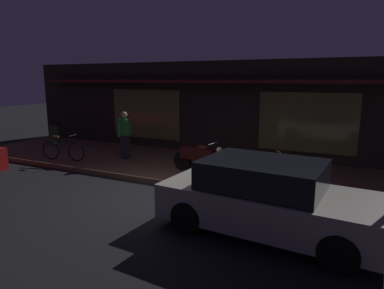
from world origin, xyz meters
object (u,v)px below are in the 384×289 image
object	(u,v)px
motorcycle	(199,157)
person_photographer	(125,134)
bicycle_parked	(63,150)
trash_bin	(55,134)
parked_car_far	(267,198)
bicycle_extra	(262,172)

from	to	relation	value
motorcycle	person_photographer	world-z (taller)	person_photographer
bicycle_parked	trash_bin	size ratio (longest dim) A/B	1.76
person_photographer	parked_car_far	bearing A→B (deg)	-29.77
motorcycle	parked_car_far	size ratio (longest dim) A/B	0.40
motorcycle	person_photographer	bearing A→B (deg)	170.48
person_photographer	parked_car_far	world-z (taller)	person_photographer
person_photographer	trash_bin	distance (m)	4.46
bicycle_extra	trash_bin	xyz separation A→B (m)	(-9.47, 1.71, 0.11)
motorcycle	bicycle_extra	bearing A→B (deg)	-9.69
motorcycle	trash_bin	distance (m)	7.59
bicycle_parked	parked_car_far	size ratio (longest dim) A/B	0.39
trash_bin	parked_car_far	distance (m)	11.04
person_photographer	trash_bin	xyz separation A→B (m)	(-4.36, 0.85, -0.41)
motorcycle	bicycle_parked	distance (m)	4.93
motorcycle	trash_bin	bearing A→B (deg)	169.63
bicycle_extra	trash_bin	bearing A→B (deg)	169.77
motorcycle	trash_bin	world-z (taller)	motorcycle
motorcycle	parked_car_far	world-z (taller)	parked_car_far
trash_bin	parked_car_far	xyz separation A→B (m)	(10.21, -4.19, 0.08)
motorcycle	person_photographer	size ratio (longest dim) A/B	1.02
bicycle_parked	person_photographer	world-z (taller)	person_photographer
motorcycle	bicycle_parked	xyz separation A→B (m)	(-4.88, -0.63, -0.14)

